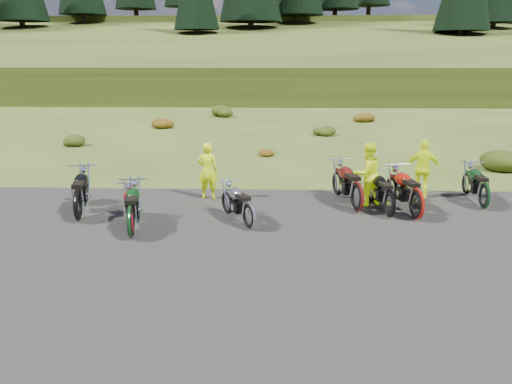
{
  "coord_description": "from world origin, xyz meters",
  "views": [
    {
      "loc": [
        -0.08,
        -10.7,
        4.08
      ],
      "look_at": [
        -0.46,
        0.81,
        0.84
      ],
      "focal_mm": 35.0,
      "sensor_mm": 36.0,
      "label": 1
    }
  ],
  "objects_px": {
    "motorcycle_0": "(79,221)",
    "motorcycle_3": "(249,230)",
    "motorcycle_7": "(482,209)",
    "person_middle": "(208,172)"
  },
  "relations": [
    {
      "from": "motorcycle_0",
      "to": "person_middle",
      "type": "height_order",
      "value": "person_middle"
    },
    {
      "from": "motorcycle_0",
      "to": "person_middle",
      "type": "bearing_deg",
      "value": -67.75
    },
    {
      "from": "motorcycle_0",
      "to": "motorcycle_7",
      "type": "height_order",
      "value": "motorcycle_0"
    },
    {
      "from": "motorcycle_3",
      "to": "person_middle",
      "type": "bearing_deg",
      "value": -1.88
    },
    {
      "from": "motorcycle_3",
      "to": "person_middle",
      "type": "distance_m",
      "value": 2.96
    },
    {
      "from": "motorcycle_3",
      "to": "motorcycle_7",
      "type": "bearing_deg",
      "value": -102.46
    },
    {
      "from": "motorcycle_0",
      "to": "person_middle",
      "type": "relative_size",
      "value": 1.38
    },
    {
      "from": "motorcycle_7",
      "to": "person_middle",
      "type": "distance_m",
      "value": 7.58
    },
    {
      "from": "motorcycle_0",
      "to": "motorcycle_3",
      "type": "bearing_deg",
      "value": -108.67
    },
    {
      "from": "motorcycle_3",
      "to": "motorcycle_7",
      "type": "xyz_separation_m",
      "value": [
        6.21,
        1.82,
        0.0
      ]
    }
  ]
}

